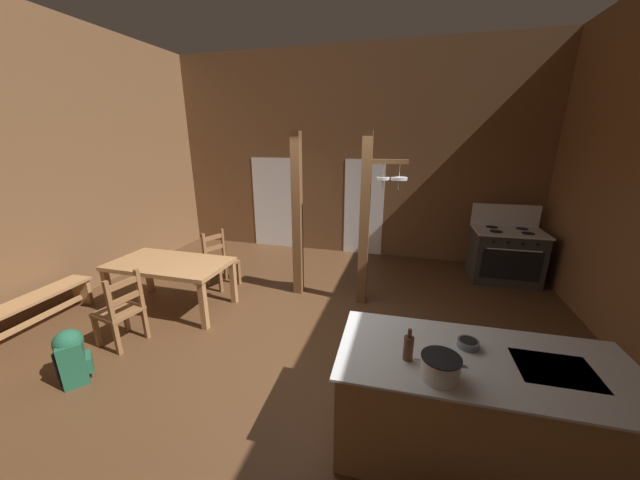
{
  "coord_description": "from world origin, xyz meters",
  "views": [
    {
      "loc": [
        1.32,
        -3.39,
        2.47
      ],
      "look_at": [
        0.26,
        0.45,
        1.23
      ],
      "focal_mm": 18.44,
      "sensor_mm": 36.0,
      "label": 1
    }
  ],
  "objects_px": {
    "dining_table": "(170,268)",
    "stockpot_on_counter": "(440,367)",
    "ladderback_chair_by_post": "(121,311)",
    "bench_along_left_wall": "(28,309)",
    "ladderback_chair_near_window": "(220,260)",
    "backpack": "(71,354)",
    "mixing_bowl_on_counter": "(468,344)",
    "stove_range": "(505,254)",
    "bottle_tall_on_counter": "(408,347)",
    "kitchen_island": "(476,407)"
  },
  "relations": [
    {
      "from": "dining_table",
      "to": "stockpot_on_counter",
      "type": "relative_size",
      "value": 4.99
    },
    {
      "from": "ladderback_chair_by_post",
      "to": "bench_along_left_wall",
      "type": "relative_size",
      "value": 0.57
    },
    {
      "from": "ladderback_chair_near_window",
      "to": "backpack",
      "type": "relative_size",
      "value": 1.59
    },
    {
      "from": "bench_along_left_wall",
      "to": "mixing_bowl_on_counter",
      "type": "bearing_deg",
      "value": -2.74
    },
    {
      "from": "stove_range",
      "to": "ladderback_chair_near_window",
      "type": "bearing_deg",
      "value": -162.16
    },
    {
      "from": "backpack",
      "to": "bottle_tall_on_counter",
      "type": "bearing_deg",
      "value": 0.88
    },
    {
      "from": "mixing_bowl_on_counter",
      "to": "bench_along_left_wall",
      "type": "bearing_deg",
      "value": 177.26
    },
    {
      "from": "kitchen_island",
      "to": "bench_along_left_wall",
      "type": "height_order",
      "value": "kitchen_island"
    },
    {
      "from": "bottle_tall_on_counter",
      "to": "stockpot_on_counter",
      "type": "bearing_deg",
      "value": -32.61
    },
    {
      "from": "kitchen_island",
      "to": "backpack",
      "type": "height_order",
      "value": "kitchen_island"
    },
    {
      "from": "ladderback_chair_by_post",
      "to": "bottle_tall_on_counter",
      "type": "distance_m",
      "value": 3.48
    },
    {
      "from": "dining_table",
      "to": "bench_along_left_wall",
      "type": "height_order",
      "value": "dining_table"
    },
    {
      "from": "ladderback_chair_by_post",
      "to": "ladderback_chair_near_window",
      "type": "bearing_deg",
      "value": 83.21
    },
    {
      "from": "kitchen_island",
      "to": "backpack",
      "type": "relative_size",
      "value": 3.67
    },
    {
      "from": "ladderback_chair_by_post",
      "to": "mixing_bowl_on_counter",
      "type": "xyz_separation_m",
      "value": [
        3.83,
        -0.34,
        0.47
      ]
    },
    {
      "from": "bench_along_left_wall",
      "to": "mixing_bowl_on_counter",
      "type": "distance_m",
      "value": 5.34
    },
    {
      "from": "ladderback_chair_near_window",
      "to": "mixing_bowl_on_counter",
      "type": "height_order",
      "value": "mixing_bowl_on_counter"
    },
    {
      "from": "kitchen_island",
      "to": "bottle_tall_on_counter",
      "type": "bearing_deg",
      "value": -164.62
    },
    {
      "from": "mixing_bowl_on_counter",
      "to": "backpack",
      "type": "bearing_deg",
      "value": -175.0
    },
    {
      "from": "dining_table",
      "to": "mixing_bowl_on_counter",
      "type": "relative_size",
      "value": 10.39
    },
    {
      "from": "stove_range",
      "to": "bottle_tall_on_counter",
      "type": "distance_m",
      "value": 4.39
    },
    {
      "from": "ladderback_chair_by_post",
      "to": "bottle_tall_on_counter",
      "type": "relative_size",
      "value": 3.75
    },
    {
      "from": "kitchen_island",
      "to": "stove_range",
      "type": "xyz_separation_m",
      "value": [
        1.1,
        3.88,
        0.04
      ]
    },
    {
      "from": "stockpot_on_counter",
      "to": "bottle_tall_on_counter",
      "type": "relative_size",
      "value": 1.34
    },
    {
      "from": "dining_table",
      "to": "bench_along_left_wall",
      "type": "relative_size",
      "value": 1.02
    },
    {
      "from": "stove_range",
      "to": "bench_along_left_wall",
      "type": "distance_m",
      "value": 7.38
    },
    {
      "from": "ladderback_chair_by_post",
      "to": "stockpot_on_counter",
      "type": "xyz_separation_m",
      "value": [
        3.59,
        -0.76,
        0.52
      ]
    },
    {
      "from": "ladderback_chair_by_post",
      "to": "backpack",
      "type": "distance_m",
      "value": 0.69
    },
    {
      "from": "ladderback_chair_near_window",
      "to": "mixing_bowl_on_counter",
      "type": "distance_m",
      "value": 4.26
    },
    {
      "from": "dining_table",
      "to": "stockpot_on_counter",
      "type": "distance_m",
      "value": 4.01
    },
    {
      "from": "kitchen_island",
      "to": "stockpot_on_counter",
      "type": "height_order",
      "value": "stockpot_on_counter"
    },
    {
      "from": "stockpot_on_counter",
      "to": "backpack",
      "type": "bearing_deg",
      "value": 178.62
    },
    {
      "from": "bench_along_left_wall",
      "to": "bottle_tall_on_counter",
      "type": "distance_m",
      "value": 4.92
    },
    {
      "from": "bench_along_left_wall",
      "to": "bottle_tall_on_counter",
      "type": "xyz_separation_m",
      "value": [
        4.84,
        -0.54,
        0.68
      ]
    },
    {
      "from": "backpack",
      "to": "mixing_bowl_on_counter",
      "type": "xyz_separation_m",
      "value": [
        3.81,
        0.33,
        0.61
      ]
    },
    {
      "from": "ladderback_chair_near_window",
      "to": "bench_along_left_wall",
      "type": "height_order",
      "value": "ladderback_chair_near_window"
    },
    {
      "from": "kitchen_island",
      "to": "mixing_bowl_on_counter",
      "type": "xyz_separation_m",
      "value": [
        -0.1,
        0.13,
        0.48
      ]
    },
    {
      "from": "stove_range",
      "to": "mixing_bowl_on_counter",
      "type": "relative_size",
      "value": 8.07
    },
    {
      "from": "backpack",
      "to": "mixing_bowl_on_counter",
      "type": "bearing_deg",
      "value": 5.0
    },
    {
      "from": "ladderback_chair_by_post",
      "to": "backpack",
      "type": "bearing_deg",
      "value": -88.3
    },
    {
      "from": "kitchen_island",
      "to": "bench_along_left_wall",
      "type": "relative_size",
      "value": 1.31
    },
    {
      "from": "stockpot_on_counter",
      "to": "mixing_bowl_on_counter",
      "type": "xyz_separation_m",
      "value": [
        0.24,
        0.42,
        -0.05
      ]
    },
    {
      "from": "ladderback_chair_by_post",
      "to": "mixing_bowl_on_counter",
      "type": "bearing_deg",
      "value": -5.13
    },
    {
      "from": "stockpot_on_counter",
      "to": "bench_along_left_wall",
      "type": "bearing_deg",
      "value": 172.41
    },
    {
      "from": "dining_table",
      "to": "ladderback_chair_near_window",
      "type": "distance_m",
      "value": 0.97
    },
    {
      "from": "kitchen_island",
      "to": "stockpot_on_counter",
      "type": "xyz_separation_m",
      "value": [
        -0.34,
        -0.29,
        0.53
      ]
    },
    {
      "from": "bench_along_left_wall",
      "to": "bottle_tall_on_counter",
      "type": "height_order",
      "value": "bottle_tall_on_counter"
    },
    {
      "from": "ladderback_chair_by_post",
      "to": "backpack",
      "type": "relative_size",
      "value": 1.59
    },
    {
      "from": "ladderback_chair_near_window",
      "to": "backpack",
      "type": "bearing_deg",
      "value": -94.54
    },
    {
      "from": "ladderback_chair_near_window",
      "to": "ladderback_chair_by_post",
      "type": "distance_m",
      "value": 1.88
    }
  ]
}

